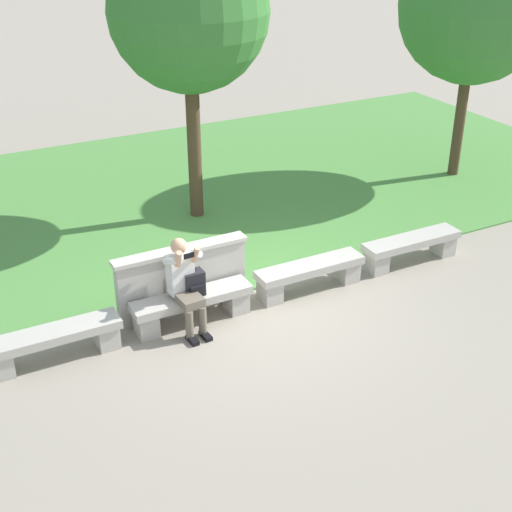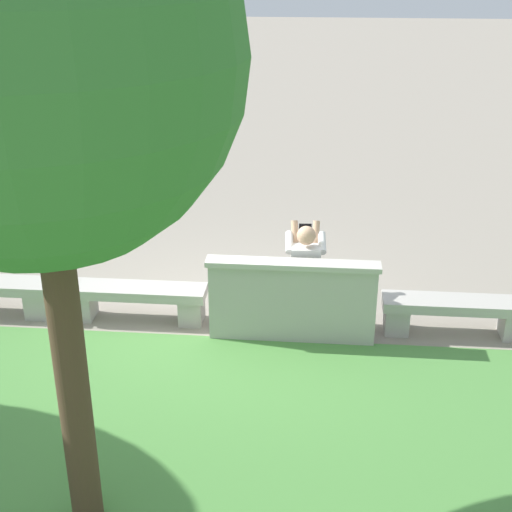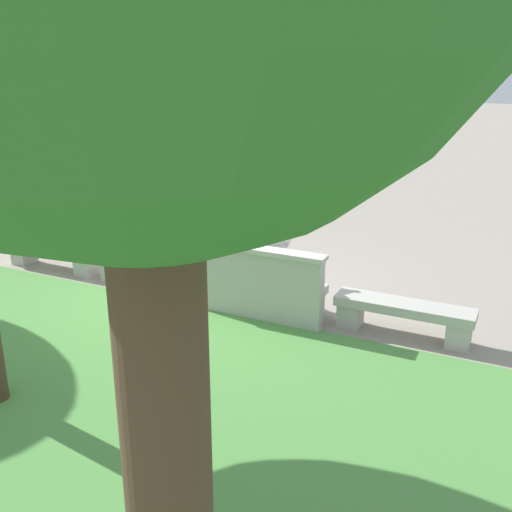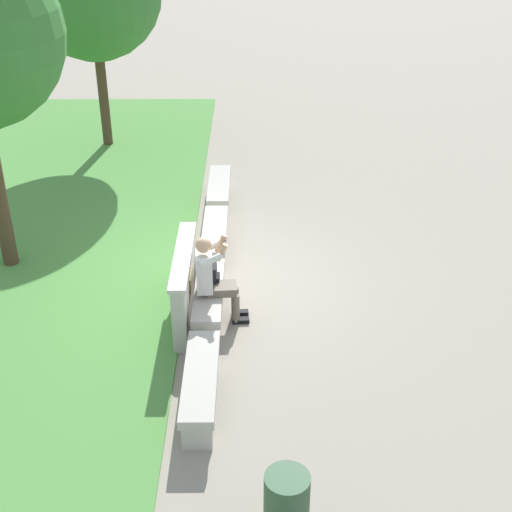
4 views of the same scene
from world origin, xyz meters
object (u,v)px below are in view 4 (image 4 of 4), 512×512
object	(u,v)px
backpack	(210,276)
bench_far	(219,190)
bench_near	(209,297)
bench_mid	(215,236)
person_photographer	(213,275)
bench_main	(201,383)
trash_bin	(287,506)

from	to	relation	value
backpack	bench_far	bearing A→B (deg)	0.41
bench_near	backpack	xyz separation A→B (m)	(0.03, -0.03, 0.33)
bench_mid	person_photographer	size ratio (longest dim) A/B	1.30
bench_main	bench_far	bearing A→B (deg)	0.00
bench_near	bench_mid	distance (m)	1.92
person_photographer	backpack	xyz separation A→B (m)	(0.16, 0.05, -0.11)
person_photographer	bench_mid	bearing A→B (deg)	2.17
bench_mid	trash_bin	xyz separation A→B (m)	(-5.77, -0.94, 0.08)
trash_bin	bench_mid	bearing A→B (deg)	9.22
bench_near	trash_bin	bearing A→B (deg)	-166.35
bench_near	bench_far	distance (m)	3.83
trash_bin	person_photographer	bearing A→B (deg)	12.98
bench_main	backpack	bearing A→B (deg)	-0.81
person_photographer	bench_near	bearing A→B (deg)	31.25
bench_main	person_photographer	xyz separation A→B (m)	(1.79, -0.08, 0.44)
bench_main	trash_bin	size ratio (longest dim) A/B	2.30
backpack	trash_bin	distance (m)	4.00
bench_far	person_photographer	xyz separation A→B (m)	(-3.96, -0.08, 0.44)
bench_near	trash_bin	distance (m)	3.97
bench_main	bench_mid	xyz separation A→B (m)	(3.83, 0.00, 0.00)
backpack	bench_main	bearing A→B (deg)	179.19
person_photographer	trash_bin	distance (m)	3.84
bench_far	backpack	size ratio (longest dim) A/B	4.02
bench_far	person_photographer	size ratio (longest dim) A/B	1.30
bench_main	backpack	xyz separation A→B (m)	(1.94, -0.03, 0.33)
bench_main	trash_bin	xyz separation A→B (m)	(-1.94, -0.94, 0.08)
bench_main	bench_near	size ratio (longest dim) A/B	1.00
bench_mid	backpack	size ratio (longest dim) A/B	4.02
bench_near	bench_far	xyz separation A→B (m)	(3.83, 0.00, 0.00)
bench_mid	person_photographer	bearing A→B (deg)	-177.83
bench_near	bench_mid	xyz separation A→B (m)	(1.92, 0.00, 0.00)
bench_main	bench_near	distance (m)	1.92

